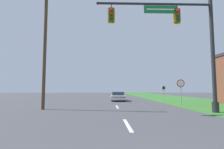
% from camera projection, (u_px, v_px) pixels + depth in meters
% --- Properties ---
extents(grass_verge_right, '(10.00, 110.00, 0.04)m').
position_uv_depth(grass_verge_right, '(169.00, 98.00, 31.97)').
color(grass_verge_right, '#38752D').
rests_on(grass_verge_right, ground).
extents(road_center_line, '(0.16, 34.80, 0.01)m').
position_uv_depth(road_center_line, '(114.00, 101.00, 23.70)').
color(road_center_line, silver).
rests_on(road_center_line, ground).
extents(signal_mast, '(8.31, 0.47, 8.41)m').
position_uv_depth(signal_mast, '(185.00, 39.00, 12.09)').
color(signal_mast, '#232326').
rests_on(signal_mast, grass_verge_right).
extents(car_ahead, '(1.93, 4.73, 1.19)m').
position_uv_depth(car_ahead, '(118.00, 96.00, 24.21)').
color(car_ahead, black).
rests_on(car_ahead, ground).
extents(stop_sign, '(0.76, 0.07, 2.50)m').
position_uv_depth(stop_sign, '(181.00, 86.00, 16.93)').
color(stop_sign, gray).
rests_on(stop_sign, grass_verge_right).
extents(route_sign_post, '(0.55, 0.06, 2.03)m').
position_uv_depth(route_sign_post, '(164.00, 90.00, 22.81)').
color(route_sign_post, gray).
rests_on(route_sign_post, grass_verge_right).
extents(utility_pole_near, '(1.80, 0.26, 10.16)m').
position_uv_depth(utility_pole_near, '(45.00, 44.00, 14.19)').
color(utility_pole_near, '#4C3823').
rests_on(utility_pole_near, ground).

